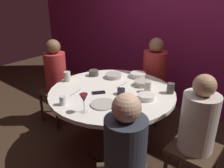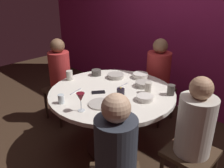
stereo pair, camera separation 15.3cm
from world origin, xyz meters
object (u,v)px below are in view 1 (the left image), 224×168
at_px(cell_phone, 99,93).
at_px(bowl_sauce_side, 146,97).
at_px(bowl_small_white, 142,83).
at_px(cup_center_front, 170,88).
at_px(seated_diner_front_right, 125,152).
at_px(bowl_salad_center, 94,73).
at_px(seated_diner_back, 154,71).
at_px(cup_near_candle, 67,76).
at_px(bowl_serving_large, 138,75).
at_px(cup_by_right_diner, 148,87).
at_px(seated_diner_left, 56,73).
at_px(dining_table, 112,103).
at_px(cup_by_left_diner, 63,101).
at_px(wine_glass, 84,99).
at_px(candle_holder, 121,91).
at_px(seated_diner_right, 198,124).
at_px(dinner_plate, 103,104).
at_px(bowl_rice_portion, 113,76).

xyz_separation_m(cell_phone, bowl_sauce_side, (0.46, 0.20, 0.02)).
relative_size(bowl_small_white, cup_center_front, 1.66).
distance_m(seated_diner_front_right, bowl_salad_center, 1.47).
xyz_separation_m(seated_diner_back, cup_near_candle, (-0.58, -1.02, 0.08)).
height_order(bowl_serving_large, bowl_salad_center, bowl_salad_center).
xyz_separation_m(bowl_serving_large, bowl_sauce_side, (0.40, -0.46, -0.00)).
xyz_separation_m(seated_diner_back, cup_by_right_diner, (0.31, -0.68, 0.08)).
relative_size(seated_diner_left, cup_by_right_diner, 10.01).
height_order(seated_diner_back, bowl_salad_center, seated_diner_back).
xyz_separation_m(seated_diner_left, cup_near_candle, (0.39, -0.12, 0.09)).
distance_m(bowl_serving_large, cup_center_front, 0.55).
distance_m(dining_table, bowl_salad_center, 0.54).
bearing_deg(bowl_small_white, cup_by_right_diner, -37.44).
distance_m(seated_diner_back, cup_by_left_diner, 1.45).
height_order(bowl_serving_large, bowl_sauce_side, bowl_serving_large).
distance_m(wine_glass, bowl_sauce_side, 0.65).
bearing_deg(dining_table, seated_diner_front_right, -45.00).
distance_m(dining_table, seated_diner_back, 0.91).
xyz_separation_m(seated_diner_front_right, cup_by_right_diner, (-0.38, 0.92, 0.08)).
distance_m(candle_holder, bowl_salad_center, 0.63).
bearing_deg(seated_diner_right, bowl_salad_center, -8.34).
distance_m(seated_diner_right, candle_holder, 0.82).
xyz_separation_m(seated_diner_left, dinner_plate, (1.10, -0.30, 0.03)).
height_order(seated_diner_left, cup_by_left_diner, seated_diner_left).
relative_size(candle_holder, cell_phone, 0.60).
bearing_deg(dining_table, bowl_serving_large, 91.50).
xyz_separation_m(wine_glass, bowl_small_white, (0.08, 0.83, -0.10)).
bearing_deg(cell_phone, bowl_rice_portion, -32.65).
bearing_deg(candle_holder, wine_glass, -93.42).
distance_m(seated_diner_left, seated_diner_front_right, 1.80).
bearing_deg(seated_diner_back, dining_table, 0.00).
relative_size(seated_diner_right, candle_holder, 13.81).
relative_size(cup_near_candle, cup_by_right_diner, 0.99).
distance_m(cup_near_candle, cup_by_left_diner, 0.59).
height_order(bowl_salad_center, cup_by_left_diner, cup_by_left_diner).
bearing_deg(cup_center_front, bowl_small_white, -176.62).
bearing_deg(wine_glass, seated_diner_back, 93.80).
relative_size(wine_glass, bowl_small_white, 0.97).
xyz_separation_m(dining_table, seated_diner_right, (0.94, 0.00, 0.12)).
relative_size(seated_diner_back, bowl_rice_portion, 5.90).
bearing_deg(bowl_rice_portion, dining_table, -53.06).
bearing_deg(cup_near_candle, seated_diner_right, 4.58).
height_order(seated_diner_right, cup_near_candle, seated_diner_right).
relative_size(dining_table, cup_by_right_diner, 11.60).
bearing_deg(cup_center_front, seated_diner_back, 132.46).
relative_size(seated_diner_right, cup_near_candle, 10.06).
relative_size(dinner_plate, cell_phone, 1.72).
bearing_deg(cell_phone, bowl_serving_large, -57.74).
height_order(dinner_plate, cup_near_candle, cup_near_candle).
bearing_deg(seated_diner_back, bowl_salad_center, -33.94).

